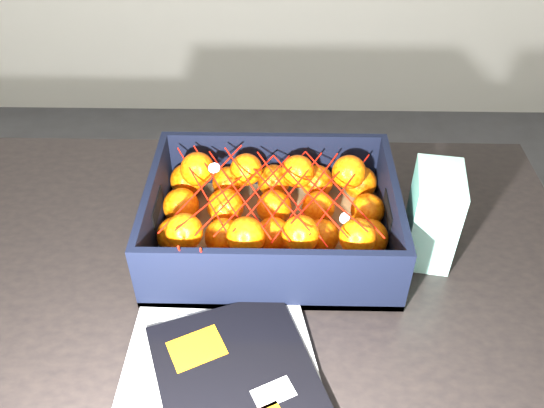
{
  "coord_description": "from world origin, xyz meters",
  "views": [
    {
      "loc": [
        0.06,
        -0.64,
        1.44
      ],
      "look_at": [
        0.05,
        0.04,
        0.86
      ],
      "focal_mm": 36.9,
      "sensor_mm": 36.0,
      "label": 1
    }
  ],
  "objects_px": {
    "produce_crate": "(272,224)",
    "magazine_stack": "(227,390)",
    "table": "(233,315)",
    "retail_carton": "(433,215)"
  },
  "relations": [
    {
      "from": "retail_carton",
      "to": "produce_crate",
      "type": "bearing_deg",
      "value": -175.86
    },
    {
      "from": "table",
      "to": "produce_crate",
      "type": "bearing_deg",
      "value": 52.93
    },
    {
      "from": "produce_crate",
      "to": "retail_carton",
      "type": "xyz_separation_m",
      "value": [
        0.26,
        -0.02,
        0.04
      ]
    },
    {
      "from": "magazine_stack",
      "to": "table",
      "type": "bearing_deg",
      "value": 93.22
    },
    {
      "from": "table",
      "to": "produce_crate",
      "type": "distance_m",
      "value": 0.18
    },
    {
      "from": "magazine_stack",
      "to": "retail_carton",
      "type": "xyz_separation_m",
      "value": [
        0.32,
        0.28,
        0.07
      ]
    },
    {
      "from": "produce_crate",
      "to": "magazine_stack",
      "type": "bearing_deg",
      "value": -100.64
    },
    {
      "from": "magazine_stack",
      "to": "retail_carton",
      "type": "distance_m",
      "value": 0.43
    },
    {
      "from": "retail_carton",
      "to": "table",
      "type": "bearing_deg",
      "value": -159.49
    },
    {
      "from": "magazine_stack",
      "to": "retail_carton",
      "type": "height_order",
      "value": "retail_carton"
    }
  ]
}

